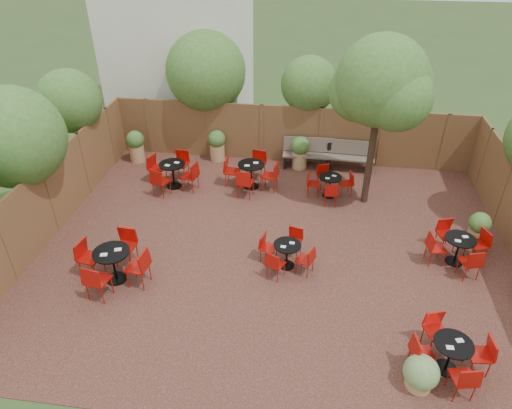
# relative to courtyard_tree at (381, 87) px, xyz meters

# --- Properties ---
(ground) EXTENTS (80.00, 80.00, 0.00)m
(ground) POSITION_rel_courtyard_tree_xyz_m (-2.42, -2.64, -3.54)
(ground) COLOR #354F23
(ground) RESTS_ON ground
(courtyard_paving) EXTENTS (12.00, 10.00, 0.02)m
(courtyard_paving) POSITION_rel_courtyard_tree_xyz_m (-2.42, -2.64, -3.53)
(courtyard_paving) COLOR #341C15
(courtyard_paving) RESTS_ON ground
(fence_back) EXTENTS (12.00, 0.08, 2.00)m
(fence_back) POSITION_rel_courtyard_tree_xyz_m (-2.42, 2.36, -2.54)
(fence_back) COLOR #53391F
(fence_back) RESTS_ON ground
(fence_left) EXTENTS (0.08, 10.00, 2.00)m
(fence_left) POSITION_rel_courtyard_tree_xyz_m (-8.42, -2.64, -2.54)
(fence_left) COLOR #53391F
(fence_left) RESTS_ON ground
(neighbour_building) EXTENTS (5.00, 4.00, 8.00)m
(neighbour_building) POSITION_rel_courtyard_tree_xyz_m (-6.92, 5.36, 0.46)
(neighbour_building) COLOR silver
(neighbour_building) RESTS_ON ground
(overhang_foliage) EXTENTS (15.40, 10.64, 2.71)m
(overhang_foliage) POSITION_rel_courtyard_tree_xyz_m (-4.94, 0.12, -0.85)
(overhang_foliage) COLOR #376520
(overhang_foliage) RESTS_ON ground
(courtyard_tree) EXTENTS (2.63, 2.53, 4.89)m
(courtyard_tree) POSITION_rel_courtyard_tree_xyz_m (0.00, 0.00, 0.00)
(courtyard_tree) COLOR black
(courtyard_tree) RESTS_ON courtyard_paving
(park_bench_left) EXTENTS (1.65, 0.58, 1.01)m
(park_bench_left) POSITION_rel_courtyard_tree_xyz_m (-1.81, 2.00, -3.00)
(park_bench_left) COLOR brown
(park_bench_left) RESTS_ON courtyard_paving
(park_bench_right) EXTENTS (1.63, 0.60, 0.99)m
(park_bench_right) POSITION_rel_courtyard_tree_xyz_m (-0.40, 1.99, -3.01)
(park_bench_right) COLOR brown
(park_bench_right) RESTS_ON courtyard_paving
(bistro_tables) EXTENTS (9.77, 7.89, 0.96)m
(bistro_tables) POSITION_rel_courtyard_tree_xyz_m (-2.71, -2.13, -3.08)
(bistro_tables) COLOR black
(bistro_tables) RESTS_ON courtyard_paving
(planters) EXTENTS (10.97, 4.44, 1.12)m
(planters) POSITION_rel_courtyard_tree_xyz_m (-3.39, 1.14, -2.94)
(planters) COLOR #A98254
(planters) RESTS_ON courtyard_paving
(low_shrubs) EXTENTS (3.25, 4.02, 0.70)m
(low_shrubs) POSITION_rel_courtyard_tree_xyz_m (1.60, -6.10, -3.21)
(low_shrubs) COLOR #A98254
(low_shrubs) RESTS_ON courtyard_paving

